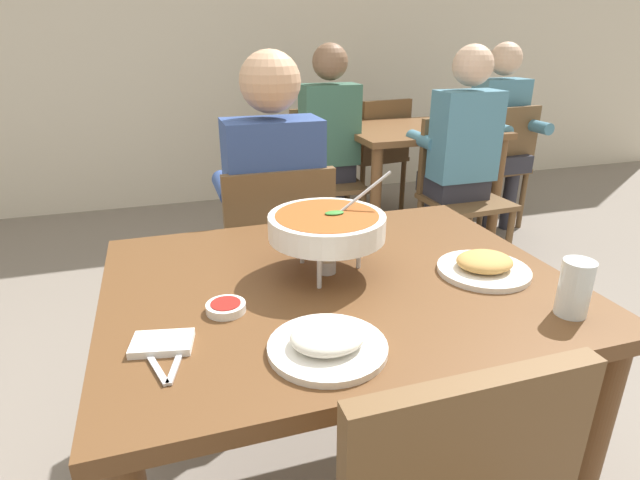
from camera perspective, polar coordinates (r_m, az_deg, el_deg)
name	(u,v)px	position (r m, az deg, el deg)	size (l,w,h in m)	color
cafe_rear_partition	(198,14)	(4.42, -13.63, 23.50)	(10.00, 0.10, 3.00)	beige
dining_table_main	(337,319)	(1.36, 1.94, -8.86)	(1.16, 0.91, 0.77)	brown
chair_diner_main	(276,259)	(2.06, -4.98, -2.12)	(0.44, 0.44, 0.90)	brown
diner_main	(272,201)	(2.01, -5.41, 4.40)	(0.40, 0.45, 1.31)	#2D2D38
curry_bowl	(327,227)	(1.29, 0.78, 1.53)	(0.33, 0.30, 0.26)	silver
rice_plate	(328,342)	(1.02, 0.85, -11.43)	(0.24, 0.24, 0.06)	white
appetizer_plate	(484,266)	(1.40, 17.99, -2.79)	(0.24, 0.24, 0.06)	white
sauce_dish	(226,307)	(1.17, -10.56, -7.44)	(0.09, 0.09, 0.02)	white
napkin_folded	(162,343)	(1.08, -17.36, -11.05)	(0.12, 0.08, 0.02)	white
fork_utensil	(152,361)	(1.05, -18.37, -12.81)	(0.01, 0.17, 0.01)	silver
spoon_utensil	(179,356)	(1.04, -15.58, -12.51)	(0.01, 0.17, 0.01)	silver
drink_glass	(574,291)	(1.26, 26.73, -5.13)	(0.07, 0.07, 0.13)	silver
dining_table_far	(416,148)	(3.59, 10.77, 10.19)	(1.00, 0.80, 0.77)	brown
chair_bg_left	(498,160)	(3.91, 19.44, 8.46)	(0.48, 0.48, 0.90)	brown
chair_bg_middle	(458,185)	(3.18, 15.28, 5.98)	(0.46, 0.46, 0.90)	brown
chair_bg_right	(324,170)	(3.43, 0.48, 7.90)	(0.47, 0.47, 0.90)	brown
chair_bg_corner	(320,155)	(3.88, -0.03, 9.59)	(0.47, 0.47, 0.90)	brown
chair_bg_window	(378,149)	(4.09, 6.54, 10.11)	(0.50, 0.50, 0.90)	brown
patron_bg_left	(500,127)	(3.88, 19.67, 11.90)	(0.40, 0.45, 1.31)	#2D2D38
patron_bg_middle	(460,148)	(3.08, 15.52, 9.99)	(0.40, 0.45, 1.31)	#2D2D38
patron_bg_right	(328,135)	(3.35, 0.87, 11.70)	(0.40, 0.45, 1.31)	#2D2D38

